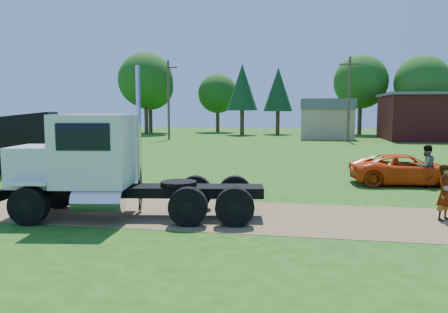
# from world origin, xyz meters

# --- Properties ---
(ground) EXTENTS (140.00, 140.00, 0.00)m
(ground) POSITION_xyz_m (0.00, 0.00, 0.00)
(ground) COLOR #194F11
(ground) RESTS_ON ground
(dirt_track) EXTENTS (120.00, 4.20, 0.01)m
(dirt_track) POSITION_xyz_m (0.00, 0.00, 0.01)
(dirt_track) COLOR brown
(dirt_track) RESTS_ON ground
(white_semi_tractor) EXTENTS (8.03, 3.67, 4.75)m
(white_semi_tractor) POSITION_xyz_m (-4.94, -0.88, 1.62)
(white_semi_tractor) COLOR black
(white_semi_tractor) RESTS_ON ground
(orange_pickup) EXTENTS (5.07, 2.70, 1.36)m
(orange_pickup) POSITION_xyz_m (5.88, 7.17, 0.68)
(orange_pickup) COLOR #E5400A
(orange_pickup) RESTS_ON ground
(spectator_a) EXTENTS (0.73, 0.73, 1.70)m
(spectator_a) POSITION_xyz_m (5.52, 0.52, 0.85)
(spectator_a) COLOR #999999
(spectator_a) RESTS_ON ground
(spectator_b) EXTENTS (1.11, 1.02, 1.84)m
(spectator_b) POSITION_xyz_m (6.54, 6.58, 0.92)
(spectator_b) COLOR #999999
(spectator_b) RESTS_ON ground
(tan_shed) EXTENTS (6.20, 5.40, 4.70)m
(tan_shed) POSITION_xyz_m (4.00, 40.00, 2.42)
(tan_shed) COLOR tan
(tan_shed) RESTS_ON ground
(utility_poles) EXTENTS (42.20, 0.28, 9.00)m
(utility_poles) POSITION_xyz_m (6.00, 35.00, 4.71)
(utility_poles) COLOR #473828
(utility_poles) RESTS_ON ground
(tree_row) EXTENTS (55.36, 14.41, 11.49)m
(tree_row) POSITION_xyz_m (0.12, 48.99, 6.82)
(tree_row) COLOR #342715
(tree_row) RESTS_ON ground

